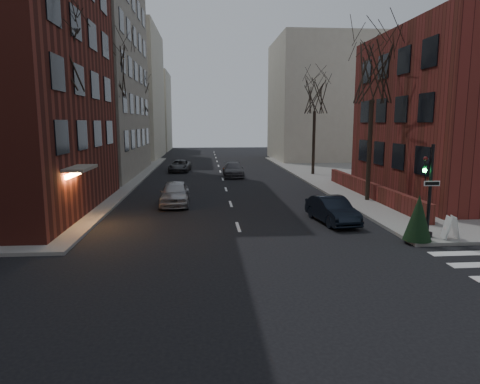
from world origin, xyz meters
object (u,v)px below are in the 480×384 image
object	(u,v)px
tree_left_a	(55,51)
car_lane_gray	(233,170)
car_lane_silver	(175,193)
evergreen_shrub	(418,218)
tree_right_a	(373,73)
traffic_signal	(428,197)
parked_sedan	(332,210)
tree_right_b	(315,95)
streetlamp_near	(108,134)
streetlamp_far	(147,130)
car_lane_far	(180,166)
sandwich_board	(451,227)
tree_left_b	(109,71)
tree_left_c	(138,95)

from	to	relation	value
tree_left_a	car_lane_gray	size ratio (longest dim) A/B	2.23
car_lane_silver	evergreen_shrub	distance (m)	14.31
tree_left_a	tree_right_a	xyz separation A→B (m)	(17.60, 4.00, -0.44)
traffic_signal	parked_sedan	distance (m)	4.85
car_lane_silver	tree_right_b	bearing A→B (deg)	48.17
streetlamp_near	streetlamp_far	distance (m)	20.00
parked_sedan	car_lane_far	world-z (taller)	parked_sedan
sandwich_board	evergreen_shrub	bearing A→B (deg)	-167.99
tree_left_a	sandwich_board	bearing A→B (deg)	-16.99
car_lane_silver	tree_right_a	bearing A→B (deg)	-0.44
tree_right_b	streetlamp_near	xyz separation A→B (m)	(-17.00, -10.00, -3.35)
tree_left_a	tree_right_b	xyz separation A→B (m)	(17.60, 18.00, -0.88)
tree_right_b	car_lane_far	world-z (taller)	tree_right_b
tree_right_a	car_lane_silver	xyz separation A→B (m)	(-12.26, -0.07, -7.29)
tree_left_b	parked_sedan	size ratio (longest dim) A/B	2.67
car_lane_gray	tree_left_a	bearing A→B (deg)	-118.97
tree_left_b	streetlamp_near	xyz separation A→B (m)	(0.60, -4.00, -4.68)
traffic_signal	tree_left_b	bearing A→B (deg)	134.54
traffic_signal	car_lane_far	size ratio (longest dim) A/B	0.92
tree_right_b	tree_right_a	bearing A→B (deg)	-90.00
streetlamp_far	sandwich_board	bearing A→B (deg)	-62.97
tree_left_a	tree_right_a	world-z (taller)	tree_left_a
car_lane_silver	streetlamp_near	bearing A→B (deg)	138.61
car_lane_silver	traffic_signal	bearing A→B (deg)	-38.87
parked_sedan	sandwich_board	distance (m)	5.58
tree_left_b	car_lane_silver	bearing A→B (deg)	-56.49
streetlamp_far	car_lane_gray	distance (m)	14.32
tree_right_a	car_lane_gray	bearing A→B (deg)	119.50
tree_right_b	car_lane_gray	bearing A→B (deg)	-177.64
traffic_signal	streetlamp_near	distance (m)	20.86
tree_right_a	car_lane_silver	bearing A→B (deg)	-179.68
tree_right_a	car_lane_gray	size ratio (longest dim) A/B	2.11
tree_right_b	streetlamp_far	bearing A→B (deg)	149.53
tree_right_a	streetlamp_far	size ratio (longest dim) A/B	1.55
traffic_signal	tree_left_a	size ratio (longest dim) A/B	0.39
tree_right_a	car_lane_far	world-z (taller)	tree_right_a
parked_sedan	streetlamp_near	bearing A→B (deg)	136.08
streetlamp_far	sandwich_board	distance (m)	37.65
tree_left_c	evergreen_shrub	distance (m)	36.04
tree_left_b	car_lane_gray	size ratio (longest dim) A/B	2.35
tree_right_a	sandwich_board	xyz separation A→B (m)	(0.03, -9.39, -7.39)
tree_left_c	car_lane_gray	bearing A→B (deg)	-40.16
tree_left_a	car_lane_silver	bearing A→B (deg)	36.35
sandwich_board	tree_left_c	bearing A→B (deg)	127.11
tree_left_a	tree_right_b	size ratio (longest dim) A/B	1.12
parked_sedan	evergreen_shrub	size ratio (longest dim) A/B	2.09
streetlamp_far	sandwich_board	xyz separation A→B (m)	(17.03, -33.39, -3.60)
streetlamp_near	parked_sedan	bearing A→B (deg)	-36.08
traffic_signal	car_lane_far	distance (m)	29.92
car_lane_gray	parked_sedan	bearing A→B (deg)	-78.70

